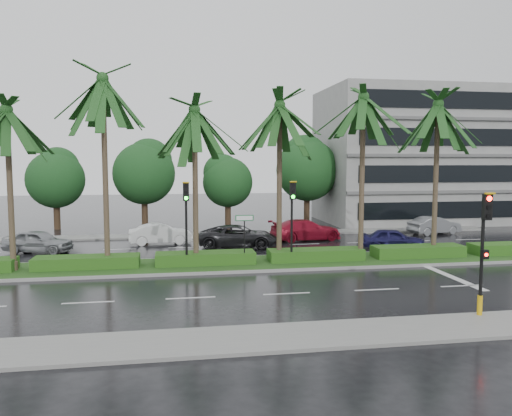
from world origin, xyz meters
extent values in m
plane|color=black|center=(0.00, 0.00, 0.00)|extent=(120.00, 120.00, 0.00)
cube|color=slate|center=(0.00, -10.20, 0.06)|extent=(40.00, 2.40, 0.12)
cube|color=slate|center=(0.00, 12.00, 0.06)|extent=(40.00, 2.00, 0.12)
cube|color=gray|center=(0.00, 1.00, 0.07)|extent=(36.00, 4.00, 0.14)
cube|color=#214416|center=(0.00, 1.00, 0.14)|extent=(35.60, 3.70, 0.02)
cube|color=#1F4614|center=(-9.00, 1.00, 0.45)|extent=(5.20, 1.40, 0.60)
cube|color=#1F4614|center=(-3.00, 1.00, 0.45)|extent=(5.20, 1.40, 0.60)
cube|color=#1F4614|center=(3.00, 1.00, 0.45)|extent=(5.20, 1.40, 0.60)
cube|color=#1F4614|center=(9.00, 1.00, 0.45)|extent=(5.20, 1.40, 0.60)
cube|color=silver|center=(-12.00, 7.00, 0.01)|extent=(2.00, 0.12, 0.01)
cube|color=silver|center=(-8.00, -5.00, 0.01)|extent=(2.00, 0.12, 0.01)
cube|color=silver|center=(-8.00, 7.00, 0.01)|extent=(2.00, 0.12, 0.01)
cube|color=silver|center=(-4.00, -5.00, 0.01)|extent=(2.00, 0.12, 0.01)
cube|color=silver|center=(-4.00, 7.00, 0.01)|extent=(2.00, 0.12, 0.01)
cube|color=silver|center=(0.00, -5.00, 0.01)|extent=(2.00, 0.12, 0.01)
cube|color=silver|center=(0.00, 7.00, 0.01)|extent=(2.00, 0.12, 0.01)
cube|color=silver|center=(4.00, -5.00, 0.01)|extent=(2.00, 0.12, 0.01)
cube|color=silver|center=(4.00, 7.00, 0.01)|extent=(2.00, 0.12, 0.01)
cube|color=silver|center=(8.00, -5.00, 0.01)|extent=(2.00, 0.12, 0.01)
cube|color=silver|center=(8.00, 7.00, 0.01)|extent=(2.00, 0.12, 0.01)
cube|color=silver|center=(12.00, 7.00, 0.01)|extent=(2.00, 0.12, 0.01)
cube|color=silver|center=(16.00, 7.00, 0.01)|extent=(2.00, 0.12, 0.01)
cube|color=silver|center=(8.50, -3.00, 0.01)|extent=(0.40, 6.00, 0.01)
cylinder|color=#443827|center=(-12.50, 1.00, 4.09)|extent=(0.28, 0.28, 7.88)
cylinder|color=#443827|center=(-12.50, 1.00, 0.37)|extent=(0.40, 0.40, 0.44)
cylinder|color=#443827|center=(-8.00, 1.10, 4.89)|extent=(0.28, 0.28, 9.49)
cylinder|color=#443827|center=(-8.00, 1.10, 0.37)|extent=(0.40, 0.40, 0.44)
cylinder|color=#443827|center=(-3.50, 0.90, 4.15)|extent=(0.28, 0.28, 8.01)
cylinder|color=#443827|center=(-3.50, 0.90, 0.37)|extent=(0.40, 0.40, 0.44)
cylinder|color=#443827|center=(1.00, 1.20, 4.32)|extent=(0.28, 0.28, 8.35)
cylinder|color=#443827|center=(1.00, 1.20, 0.37)|extent=(0.40, 0.40, 0.44)
cylinder|color=#443827|center=(5.50, 0.80, 4.56)|extent=(0.28, 0.28, 8.82)
cylinder|color=#443827|center=(5.50, 0.80, 0.37)|extent=(0.40, 0.40, 0.44)
cylinder|color=#443827|center=(10.00, 1.10, 4.43)|extent=(0.28, 0.28, 8.57)
cylinder|color=#443827|center=(10.00, 1.10, 0.37)|extent=(0.40, 0.40, 0.44)
cylinder|color=black|center=(6.00, -9.30, 1.82)|extent=(0.12, 0.12, 3.40)
cube|color=black|center=(6.00, -9.48, 3.97)|extent=(0.30, 0.18, 0.90)
cube|color=gold|center=(6.00, -9.60, 4.45)|extent=(0.34, 0.12, 0.06)
cylinder|color=#FF0C05|center=(6.00, -9.58, 4.27)|extent=(0.18, 0.04, 0.18)
cylinder|color=black|center=(6.00, -9.58, 3.97)|extent=(0.18, 0.04, 0.18)
cylinder|color=black|center=(6.00, -9.58, 3.67)|extent=(0.18, 0.04, 0.18)
cylinder|color=gold|center=(6.00, -9.30, 0.47)|extent=(0.18, 0.18, 0.70)
cube|color=black|center=(6.00, -9.46, 2.32)|extent=(0.22, 0.16, 0.32)
cylinder|color=#FF0C05|center=(6.00, -9.55, 2.32)|extent=(0.12, 0.03, 0.12)
cylinder|color=black|center=(-4.00, 0.40, 1.85)|extent=(0.12, 0.12, 3.40)
cube|color=black|center=(-4.00, 0.22, 4.00)|extent=(0.30, 0.18, 0.90)
cube|color=gold|center=(-4.00, 0.10, 4.48)|extent=(0.34, 0.12, 0.06)
cylinder|color=black|center=(-4.00, 0.12, 4.30)|extent=(0.18, 0.04, 0.18)
cylinder|color=black|center=(-4.00, 0.12, 4.00)|extent=(0.18, 0.04, 0.18)
cylinder|color=#0CE519|center=(-4.00, 0.12, 3.70)|extent=(0.18, 0.04, 0.18)
cylinder|color=black|center=(1.50, 0.40, 1.85)|extent=(0.12, 0.12, 3.40)
cube|color=black|center=(1.50, 0.22, 4.00)|extent=(0.30, 0.18, 0.90)
cube|color=gold|center=(1.50, 0.10, 4.48)|extent=(0.34, 0.12, 0.06)
cylinder|color=black|center=(1.50, 0.12, 4.30)|extent=(0.18, 0.04, 0.18)
cylinder|color=black|center=(1.50, 0.12, 4.00)|extent=(0.18, 0.04, 0.18)
cylinder|color=#0CE519|center=(1.50, 0.12, 3.70)|extent=(0.18, 0.04, 0.18)
cylinder|color=black|center=(-1.00, 0.50, 1.45)|extent=(0.06, 0.06, 2.60)
cube|color=#0C5926|center=(-1.00, 0.47, 2.60)|extent=(0.95, 0.04, 0.30)
cube|color=white|center=(-1.00, 0.45, 2.60)|extent=(0.85, 0.01, 0.22)
cylinder|color=#322417|center=(-14.00, 17.50, 1.12)|extent=(0.52, 0.52, 2.25)
sphere|color=#143616|center=(-14.00, 17.50, 4.05)|extent=(4.62, 4.62, 4.62)
sphere|color=#143616|center=(-14.00, 17.80, 4.95)|extent=(3.47, 3.47, 3.47)
cylinder|color=#322417|center=(-7.00, 17.50, 1.25)|extent=(0.52, 0.52, 2.50)
sphere|color=#143616|center=(-7.00, 17.50, 4.50)|extent=(5.15, 5.15, 5.15)
sphere|color=#143616|center=(-7.00, 17.80, 5.50)|extent=(3.86, 3.86, 3.86)
cylinder|color=#322417|center=(0.00, 17.50, 1.04)|extent=(0.52, 0.52, 2.08)
sphere|color=#143616|center=(0.00, 17.50, 3.74)|extent=(4.27, 4.27, 4.27)
sphere|color=#143616|center=(0.00, 17.80, 4.57)|extent=(3.20, 3.20, 3.20)
cylinder|color=#322417|center=(7.00, 17.50, 1.32)|extent=(0.52, 0.52, 2.64)
sphere|color=#143616|center=(7.00, 17.50, 4.76)|extent=(5.44, 5.44, 5.44)
sphere|color=#143616|center=(7.00, 17.80, 5.81)|extent=(4.08, 4.08, 4.08)
cylinder|color=#322417|center=(14.00, 17.50, 1.13)|extent=(0.52, 0.52, 2.25)
sphere|color=#143616|center=(14.00, 17.50, 4.05)|extent=(4.63, 4.63, 4.63)
sphere|color=#143616|center=(14.00, 17.80, 4.95)|extent=(3.47, 3.47, 3.47)
cube|color=gray|center=(17.00, 18.00, 6.00)|extent=(16.00, 10.00, 12.00)
imported|color=#95989C|center=(-12.76, 6.66, 0.70)|extent=(2.63, 4.36, 1.39)
imported|color=silver|center=(-5.50, 8.64, 0.68)|extent=(1.76, 4.25, 1.37)
imported|color=black|center=(-0.50, 6.61, 0.71)|extent=(3.27, 5.49, 1.43)
imported|color=maroon|center=(4.50, 8.60, 0.73)|extent=(2.71, 5.27, 1.46)
imported|color=#1C1A4F|center=(9.00, 4.19, 0.66)|extent=(2.78, 4.15, 1.31)
imported|color=slate|center=(14.93, 9.84, 0.67)|extent=(2.23, 4.29, 1.35)
camera|label=1|loc=(-4.64, -24.97, 5.55)|focal=35.00mm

